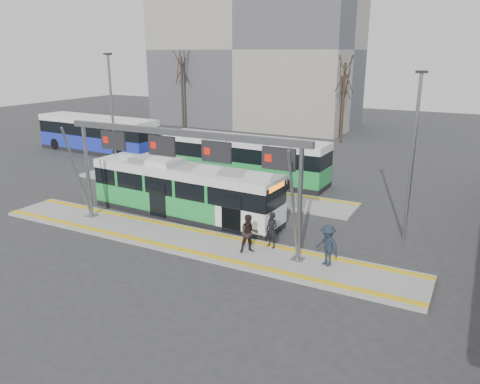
# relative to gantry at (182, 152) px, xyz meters

# --- Properties ---
(ground) EXTENTS (120.00, 120.00, 0.00)m
(ground) POSITION_rel_gantry_xyz_m (0.35, -0.25, -4.30)
(ground) COLOR #2D2D30
(ground) RESTS_ON ground
(platform_main) EXTENTS (22.00, 3.00, 0.15)m
(platform_main) POSITION_rel_gantry_xyz_m (0.35, -0.25, -4.22)
(platform_main) COLOR gray
(platform_main) RESTS_ON ground
(platform_second) EXTENTS (20.00, 3.00, 0.15)m
(platform_second) POSITION_rel_gantry_xyz_m (-3.65, 7.75, -4.22)
(platform_second) COLOR gray
(platform_second) RESTS_ON ground
(tactile_main) EXTENTS (22.00, 2.65, 0.02)m
(tactile_main) POSITION_rel_gantry_xyz_m (0.35, -0.25, -4.14)
(tactile_main) COLOR gold
(tactile_main) RESTS_ON platform_main
(tactile_second) EXTENTS (20.00, 0.35, 0.02)m
(tactile_second) POSITION_rel_gantry_xyz_m (-3.65, 8.90, -4.14)
(tactile_second) COLOR gold
(tactile_second) RESTS_ON platform_second
(gantry) EXTENTS (13.00, 1.68, 5.20)m
(gantry) POSITION_rel_gantry_xyz_m (0.00, 0.00, 0.00)
(gantry) COLOR slate
(gantry) RESTS_ON platform_main
(apartment_block) EXTENTS (24.50, 12.50, 18.40)m
(apartment_block) POSITION_rel_gantry_xyz_m (-13.65, 35.75, 4.91)
(apartment_block) COLOR gray
(apartment_block) RESTS_ON ground
(hero_bus) EXTENTS (11.33, 2.91, 3.09)m
(hero_bus) POSITION_rel_gantry_xyz_m (-1.94, 2.84, -2.89)
(hero_bus) COLOR black
(hero_bus) RESTS_ON ground
(bg_bus_green) EXTENTS (12.21, 2.83, 3.04)m
(bg_bus_green) POSITION_rel_gantry_xyz_m (-2.58, 11.20, -2.80)
(bg_bus_green) COLOR black
(bg_bus_green) RESTS_ON ground
(bg_bus_blue) EXTENTS (12.38, 3.28, 3.20)m
(bg_bus_blue) POSITION_rel_gantry_xyz_m (-18.63, 13.50, -2.72)
(bg_bus_blue) COLOR black
(bg_bus_blue) RESTS_ON ground
(passenger_a) EXTENTS (0.69, 0.54, 1.67)m
(passenger_a) POSITION_rel_gantry_xyz_m (4.29, 0.75, -3.31)
(passenger_a) COLOR black
(passenger_a) RESTS_ON platform_main
(passenger_b) EXTENTS (1.08, 1.06, 1.76)m
(passenger_b) POSITION_rel_gantry_xyz_m (3.63, -0.21, -3.27)
(passenger_b) COLOR black
(passenger_b) RESTS_ON platform_main
(passenger_c) EXTENTS (1.32, 1.09, 1.78)m
(passenger_c) POSITION_rel_gantry_xyz_m (7.11, 0.12, -3.26)
(passenger_c) COLOR #1B2531
(passenger_c) RESTS_ON platform_main
(tree_left) EXTENTS (1.40, 1.40, 8.81)m
(tree_left) POSITION_rel_gantry_xyz_m (-0.48, 28.33, 2.38)
(tree_left) COLOR #382B21
(tree_left) RESTS_ON ground
(tree_mid) EXTENTS (1.40, 1.40, 7.19)m
(tree_mid) POSITION_rel_gantry_xyz_m (-1.49, 31.67, 1.15)
(tree_mid) COLOR #382B21
(tree_mid) RESTS_ON ground
(tree_far) EXTENTS (1.40, 1.40, 9.31)m
(tree_far) POSITION_rel_gantry_xyz_m (-19.84, 28.79, 2.76)
(tree_far) COLOR #382B21
(tree_far) RESTS_ON ground
(lamp_west) EXTENTS (0.50, 0.25, 8.69)m
(lamp_west) POSITION_rel_gantry_xyz_m (-8.87, 5.15, 0.29)
(lamp_west) COLOR slate
(lamp_west) RESTS_ON ground
(lamp_east) EXTENTS (0.50, 0.25, 7.97)m
(lamp_east) POSITION_rel_gantry_xyz_m (9.46, 4.93, -0.07)
(lamp_east) COLOR slate
(lamp_east) RESTS_ON ground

